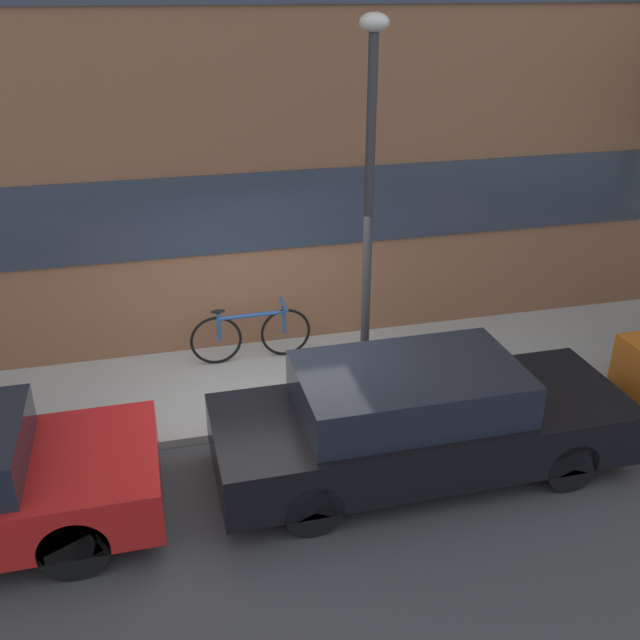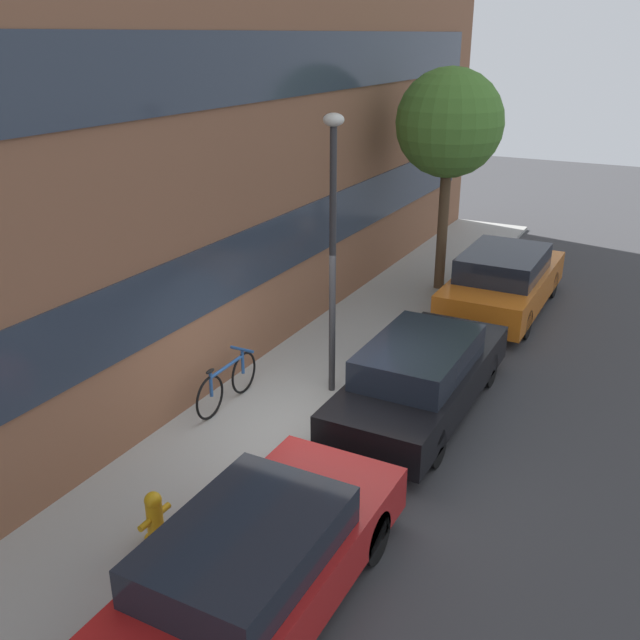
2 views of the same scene
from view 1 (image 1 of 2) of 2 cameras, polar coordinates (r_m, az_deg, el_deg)
ground_plane at (r=8.77m, az=-3.58°, el=-9.02°), size 56.00×56.00×0.00m
sidewalk_strip at (r=9.69m, az=-4.85°, el=-5.10°), size 28.00×2.25×0.10m
parked_car_black at (r=7.91m, az=7.89°, el=-7.84°), size 4.55×1.64×1.30m
bicycle at (r=10.01m, az=-5.50°, el=-1.06°), size 1.71×0.44×0.82m
lamp_post at (r=8.27m, az=3.98°, el=11.18°), size 0.32×0.32×4.58m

